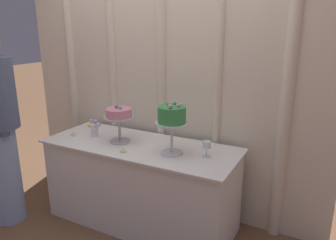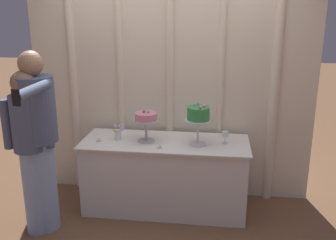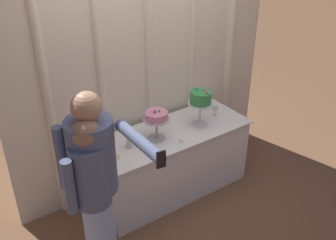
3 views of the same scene
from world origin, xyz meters
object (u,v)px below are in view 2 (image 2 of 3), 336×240
(cake_display_nearright, at_px, (198,116))
(tealight_far_left, at_px, (99,140))
(cake_display_nearleft, at_px, (146,119))
(tealight_near_left, at_px, (160,147))
(guest_man_pink_jacket, at_px, (30,146))
(wine_glass, at_px, (225,135))
(guest_girl_blue_dress, at_px, (38,136))
(cake_table, at_px, (165,175))
(flower_vase, at_px, (118,132))

(cake_display_nearright, relative_size, tealight_far_left, 8.15)
(cake_display_nearleft, height_order, tealight_near_left, cake_display_nearleft)
(tealight_far_left, relative_size, guest_man_pink_jacket, 0.03)
(cake_display_nearright, bearing_deg, cake_display_nearleft, 176.92)
(wine_glass, bearing_deg, guest_girl_blue_dress, -162.05)
(wine_glass, distance_m, tealight_near_left, 0.67)
(cake_table, bearing_deg, guest_man_pink_jacket, -152.48)
(flower_vase, bearing_deg, cake_display_nearleft, -3.81)
(cake_table, xyz_separation_m, guest_girl_blue_dress, (-1.10, -0.54, 0.57))
(guest_man_pink_jacket, bearing_deg, cake_table, 27.52)
(guest_man_pink_jacket, bearing_deg, cake_display_nearleft, 30.92)
(tealight_far_left, xyz_separation_m, guest_girl_blue_dress, (-0.43, -0.45, 0.18))
(wine_glass, xyz_separation_m, guest_girl_blue_dress, (-1.71, -0.55, 0.10))
(cake_display_nearright, xyz_separation_m, guest_man_pink_jacket, (-1.49, -0.55, -0.18))
(cake_display_nearleft, bearing_deg, wine_glass, 2.75)
(tealight_near_left, bearing_deg, cake_display_nearright, 23.64)
(tealight_far_left, bearing_deg, tealight_near_left, -10.60)
(tealight_near_left, bearing_deg, cake_table, 83.50)
(cake_table, distance_m, tealight_far_left, 0.78)
(cake_display_nearleft, bearing_deg, cake_table, 7.34)
(cake_table, distance_m, guest_man_pink_jacket, 1.39)
(guest_girl_blue_dress, bearing_deg, cake_display_nearright, 18.71)
(cake_display_nearright, height_order, wine_glass, cake_display_nearright)
(flower_vase, bearing_deg, guest_man_pink_jacket, -138.02)
(cake_table, relative_size, cake_display_nearright, 4.06)
(guest_girl_blue_dress, height_order, guest_man_pink_jacket, guest_girl_blue_dress)
(cake_display_nearleft, relative_size, flower_vase, 2.09)
(wine_glass, xyz_separation_m, flower_vase, (-1.10, -0.02, -0.02))
(cake_table, xyz_separation_m, wine_glass, (0.61, 0.01, 0.47))
(wine_glass, distance_m, flower_vase, 1.10)
(cake_display_nearright, height_order, tealight_far_left, cake_display_nearright)
(cake_display_nearleft, distance_m, wine_glass, 0.81)
(wine_glass, relative_size, guest_man_pink_jacket, 0.08)
(cake_display_nearleft, distance_m, tealight_near_left, 0.34)
(cake_table, distance_m, guest_girl_blue_dress, 1.35)
(cake_display_nearleft, height_order, flower_vase, cake_display_nearleft)
(flower_vase, height_order, tealight_near_left, flower_vase)
(cake_display_nearright, xyz_separation_m, guest_girl_blue_dress, (-1.44, -0.49, -0.11))
(tealight_far_left, bearing_deg, guest_girl_blue_dress, -133.38)
(flower_vase, bearing_deg, tealight_far_left, -155.31)
(flower_vase, distance_m, guest_girl_blue_dress, 0.82)
(tealight_near_left, height_order, guest_man_pink_jacket, guest_man_pink_jacket)
(cake_display_nearleft, relative_size, wine_glass, 2.60)
(cake_display_nearright, distance_m, guest_man_pink_jacket, 1.60)
(cake_display_nearright, bearing_deg, tealight_far_left, -177.97)
(cake_display_nearright, relative_size, guest_man_pink_jacket, 0.27)
(cake_table, bearing_deg, flower_vase, -179.46)
(flower_vase, xyz_separation_m, guest_man_pink_jacket, (-0.66, -0.60, 0.04))
(tealight_near_left, height_order, guest_girl_blue_dress, guest_girl_blue_dress)
(cake_table, xyz_separation_m, cake_display_nearright, (0.34, -0.05, 0.68))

